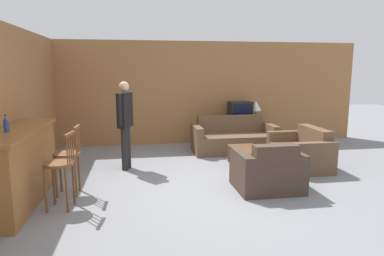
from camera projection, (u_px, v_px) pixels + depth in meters
ground_plane at (211, 188)px, 5.53m from camera, size 24.00×24.00×0.00m
wall_back at (182, 93)px, 8.74m from camera, size 9.40×0.08×2.60m
wall_left at (24, 103)px, 6.05m from camera, size 0.08×8.53×2.60m
bar_counter at (20, 166)px, 4.81m from camera, size 0.55×2.16×1.07m
bar_chair_near at (60, 169)px, 4.61m from camera, size 0.45×0.45×1.06m
bar_chair_mid at (68, 159)px, 5.15m from camera, size 0.41×0.41×1.06m
couch_far at (233, 139)px, 7.97m from camera, size 1.90×0.90×0.81m
armchair_near at (268, 172)px, 5.39m from camera, size 1.00×0.86×0.79m
loveseat_right at (301, 153)px, 6.67m from camera, size 0.83×1.31×0.78m
coffee_table at (246, 151)px, 6.70m from camera, size 0.53×0.88×0.36m
tv_unit at (240, 133)px, 8.82m from camera, size 1.16×0.49×0.55m
tv at (240, 112)px, 8.73m from camera, size 0.56×0.42×0.54m
bottle at (6, 124)px, 4.49m from camera, size 0.06×0.06×0.23m
table_lamp at (256, 106)px, 8.77m from camera, size 0.29×0.29×0.55m
person_by_window at (125, 120)px, 6.42m from camera, size 0.30×0.48×1.67m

